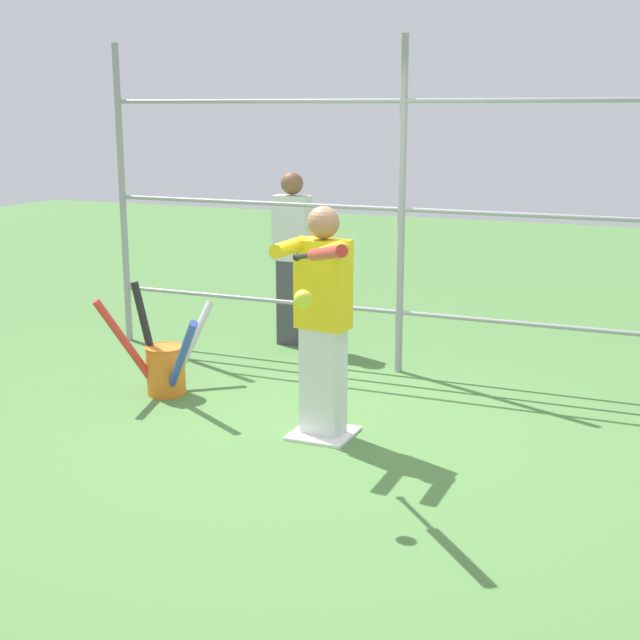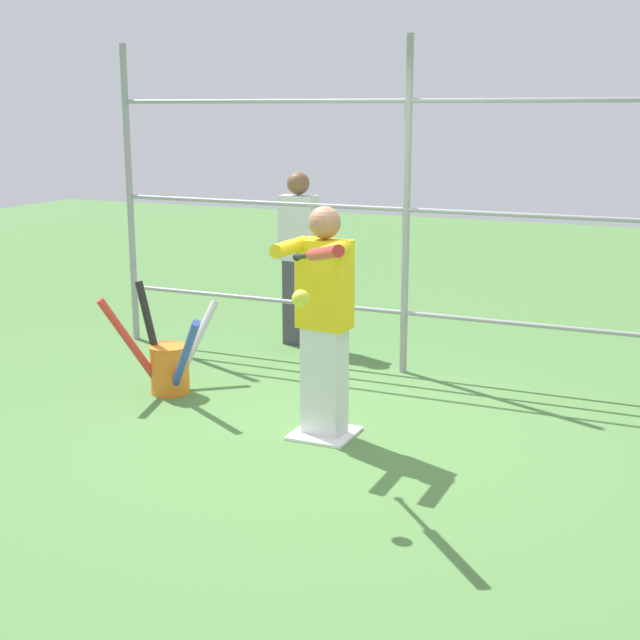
% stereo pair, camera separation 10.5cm
% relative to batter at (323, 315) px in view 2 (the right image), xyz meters
% --- Properties ---
extents(ground_plane, '(24.00, 24.00, 0.00)m').
position_rel_batter_xyz_m(ground_plane, '(0.00, -0.02, -0.82)').
color(ground_plane, '#4C7A3D').
extents(home_plate, '(0.40, 0.40, 0.02)m').
position_rel_batter_xyz_m(home_plate, '(0.00, -0.02, -0.81)').
color(home_plate, white).
rests_on(home_plate, ground).
extents(fence_backstop, '(5.34, 0.06, 2.67)m').
position_rel_batter_xyz_m(fence_backstop, '(0.00, -1.62, 0.51)').
color(fence_backstop, '#939399').
rests_on(fence_backstop, ground).
extents(batter, '(0.39, 0.54, 1.52)m').
position_rel_batter_xyz_m(batter, '(0.00, 0.00, 0.00)').
color(batter, silver).
rests_on(batter, ground).
extents(baseball_bat_swinging, '(0.61, 0.74, 0.23)m').
position_rel_batter_xyz_m(baseball_bat_swinging, '(-0.34, 0.82, 0.54)').
color(baseball_bat_swinging, black).
extents(softball_in_flight, '(0.10, 0.10, 0.10)m').
position_rel_batter_xyz_m(softball_in_flight, '(-0.26, 0.89, 0.30)').
color(softball_in_flight, yellow).
extents(bat_bucket, '(0.91, 0.99, 0.85)m').
position_rel_batter_xyz_m(bat_bucket, '(1.44, -0.35, -0.58)').
color(bat_bucket, orange).
rests_on(bat_bucket, ground).
extents(bystander_behind_fence, '(0.32, 0.20, 1.57)m').
position_rel_batter_xyz_m(bystander_behind_fence, '(1.17, -2.08, -0.00)').
color(bystander_behind_fence, '#3F3F47').
rests_on(bystander_behind_fence, ground).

